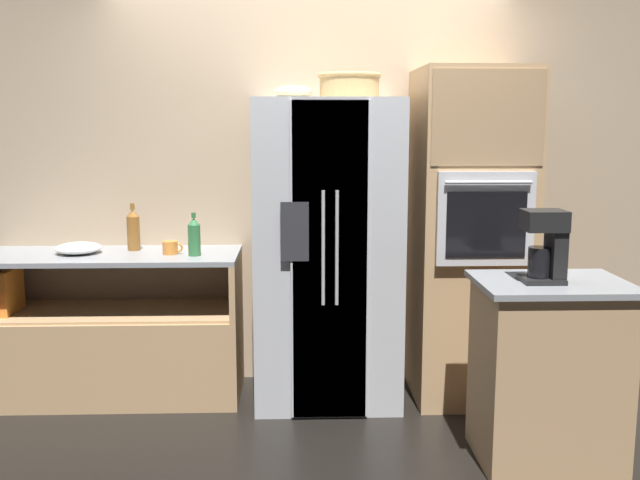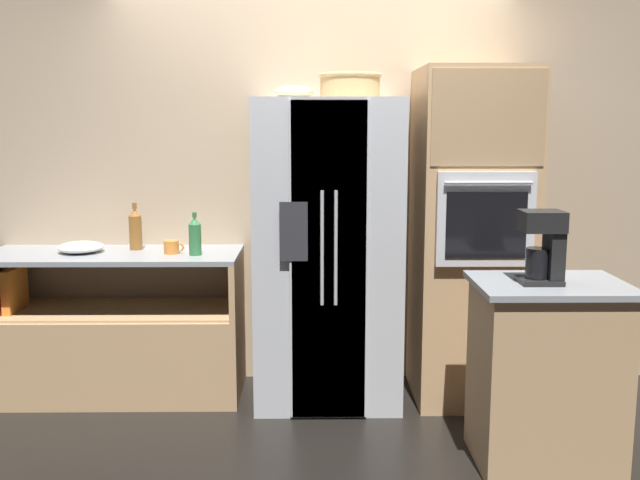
# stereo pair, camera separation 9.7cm
# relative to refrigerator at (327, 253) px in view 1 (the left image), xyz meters

# --- Properties ---
(ground_plane) EXTENTS (20.00, 20.00, 0.00)m
(ground_plane) POSITION_rel_refrigerator_xyz_m (-0.09, -0.05, -0.92)
(ground_plane) COLOR black
(wall_back) EXTENTS (12.00, 0.06, 2.80)m
(wall_back) POSITION_rel_refrigerator_xyz_m (-0.09, 0.39, 0.48)
(wall_back) COLOR tan
(wall_back) RESTS_ON ground_plane
(counter_left) EXTENTS (1.56, 0.60, 0.91)m
(counter_left) POSITION_rel_refrigerator_xyz_m (-1.33, 0.06, -0.59)
(counter_left) COLOR tan
(counter_left) RESTS_ON ground_plane
(refrigerator) EXTENTS (0.87, 0.75, 1.83)m
(refrigerator) POSITION_rel_refrigerator_xyz_m (0.00, 0.00, 0.00)
(refrigerator) COLOR silver
(refrigerator) RESTS_ON ground_plane
(wall_oven) EXTENTS (0.67, 0.74, 2.01)m
(wall_oven) POSITION_rel_refrigerator_xyz_m (0.87, 0.02, 0.09)
(wall_oven) COLOR tan
(wall_oven) RESTS_ON ground_plane
(island_counter) EXTENTS (0.73, 0.57, 0.93)m
(island_counter) POSITION_rel_refrigerator_xyz_m (1.06, -0.88, -0.45)
(island_counter) COLOR tan
(island_counter) RESTS_ON ground_plane
(wicker_basket) EXTENTS (0.37, 0.37, 0.15)m
(wicker_basket) POSITION_rel_refrigerator_xyz_m (0.13, 0.03, 1.00)
(wicker_basket) COLOR tan
(wicker_basket) RESTS_ON refrigerator
(fruit_bowl) EXTENTS (0.23, 0.23, 0.08)m
(fruit_bowl) POSITION_rel_refrigerator_xyz_m (-0.20, 0.07, 0.96)
(fruit_bowl) COLOR beige
(fruit_bowl) RESTS_ON refrigerator
(bottle_tall) EXTENTS (0.07, 0.07, 0.26)m
(bottle_tall) POSITION_rel_refrigerator_xyz_m (-0.80, -0.02, 0.11)
(bottle_tall) COLOR #33723F
(bottle_tall) RESTS_ON counter_left
(bottle_short) EXTENTS (0.08, 0.08, 0.30)m
(bottle_short) POSITION_rel_refrigerator_xyz_m (-1.20, 0.18, 0.12)
(bottle_short) COLOR brown
(bottle_short) RESTS_ON counter_left
(mug) EXTENTS (0.12, 0.09, 0.08)m
(mug) POSITION_rel_refrigerator_xyz_m (-0.95, 0.03, 0.03)
(mug) COLOR orange
(mug) RESTS_ON counter_left
(mixing_bowl) EXTENTS (0.28, 0.28, 0.07)m
(mixing_bowl) POSITION_rel_refrigerator_xyz_m (-1.51, 0.08, 0.02)
(mixing_bowl) COLOR white
(mixing_bowl) RESTS_ON counter_left
(coffee_maker) EXTENTS (0.20, 0.18, 0.35)m
(coffee_maker) POSITION_rel_refrigerator_xyz_m (1.02, -0.91, 0.21)
(coffee_maker) COLOR black
(coffee_maker) RESTS_ON island_counter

